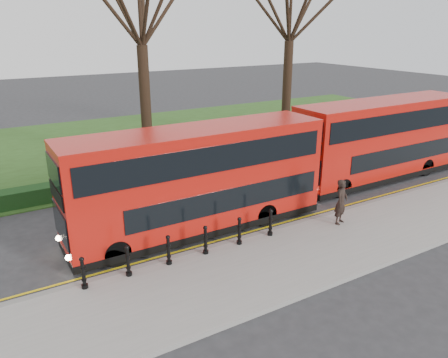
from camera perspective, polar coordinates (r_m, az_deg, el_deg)
ground at (r=16.68m, az=-3.55°, el=-7.86°), size 120.00×120.00×0.00m
pavement at (r=14.37m, az=2.06°, el=-12.35°), size 60.00×4.00×0.15m
kerb at (r=15.86m, az=-1.88°, el=-9.06°), size 60.00×0.25×0.16m
grass_verge at (r=30.00m, az=-16.83°, el=3.94°), size 60.00×18.00×0.06m
hedge at (r=22.33m, az=-11.59°, el=0.13°), size 60.00×0.90×0.80m
yellow_line_outer at (r=16.13m, az=-2.40°, el=-8.84°), size 60.00×0.10×0.01m
yellow_line_inner at (r=16.28m, az=-2.74°, el=-8.55°), size 60.00×0.10×0.01m
tree_mid at (r=24.82m, az=-10.99°, el=21.74°), size 7.71×7.71×12.04m
tree_right at (r=29.82m, az=8.73°, el=21.57°), size 7.77×7.77×12.14m
bollard_row at (r=14.90m, az=-4.80°, el=-8.63°), size 7.06×0.15×1.00m
bus_lead at (r=16.63m, az=-3.43°, el=-0.23°), size 10.22×2.35×4.07m
bus_rear at (r=23.92m, az=19.94°, el=4.80°), size 10.27×2.36×4.08m
pedestrian at (r=17.84m, az=15.08°, el=-2.89°), size 0.79×0.67×1.83m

